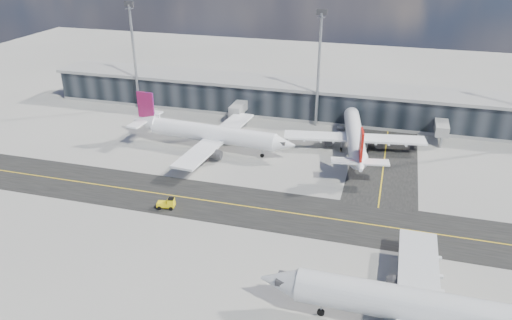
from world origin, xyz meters
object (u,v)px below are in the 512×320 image
object	(u,v)px
airliner_af	(210,133)
baggage_tug	(168,203)
airliner_redtail	(355,137)
service_van	(341,131)
airliner_near	(435,310)

from	to	relation	value
airliner_af	baggage_tug	bearing A→B (deg)	8.69
airliner_af	airliner_redtail	distance (m)	32.44
airliner_af	airliner_redtail	xyz separation A→B (m)	(31.51, 7.74, -0.24)
airliner_af	service_van	world-z (taller)	airliner_af
airliner_af	baggage_tug	xyz separation A→B (m)	(1.94, -26.93, -2.90)
airliner_af	airliner_near	world-z (taller)	airliner_near
baggage_tug	service_van	bearing A→B (deg)	140.40
baggage_tug	service_van	xyz separation A→B (m)	(25.36, 44.55, -0.22)
airliner_af	service_van	xyz separation A→B (m)	(27.30, 17.63, -3.12)
airliner_redtail	airliner_near	world-z (taller)	airliner_near
airliner_redtail	airliner_near	xyz separation A→B (m)	(15.10, -54.30, 0.60)
airliner_near	service_van	world-z (taller)	airliner_near
airliner_redtail	service_van	size ratio (longest dim) A/B	6.64
airliner_near	baggage_tug	world-z (taller)	airliner_near
baggage_tug	service_van	distance (m)	51.27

